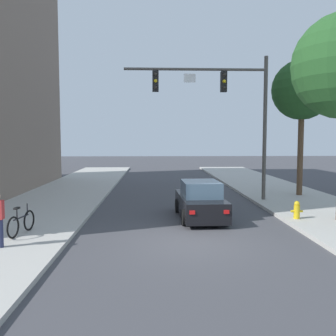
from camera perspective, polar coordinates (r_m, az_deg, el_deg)
The scene contains 6 objects.
ground_plane at distance 12.14m, azimuth 3.83°, elevation -11.52°, with size 120.00×120.00×0.00m, color #424247.
traffic_signal_mast at distance 19.53m, azimuth 8.84°, elevation 10.45°, with size 7.47×0.38×7.50m.
car_lead_black at distance 15.55m, azimuth 5.05°, elevation -5.23°, with size 1.96×4.30×1.60m.
bicycle_leaning at distance 13.36m, azimuth -21.95°, elevation -7.96°, with size 0.33×1.76×0.98m.
fire_hydrant at distance 15.68m, azimuth 19.48°, elevation -6.20°, with size 0.48×0.24×0.72m.
street_tree_second at distance 22.35m, azimuth 20.23°, elevation 11.31°, with size 3.39×3.39×7.69m.
Camera 1 is at (-1.25, -11.60, 3.36)m, focal length 39.00 mm.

